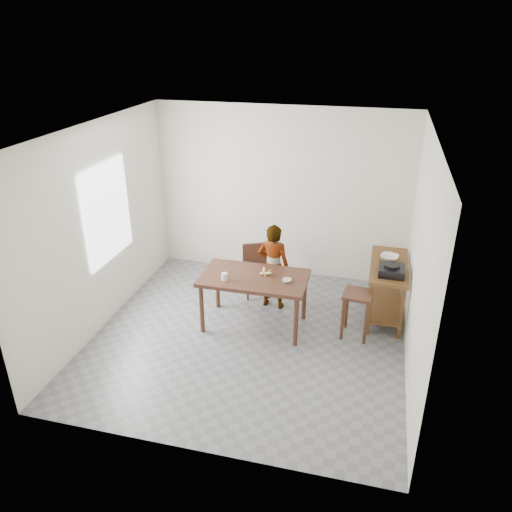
% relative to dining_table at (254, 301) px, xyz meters
% --- Properties ---
extents(floor, '(4.00, 4.00, 0.04)m').
position_rel_dining_table_xyz_m(floor, '(0.00, -0.30, -0.40)').
color(floor, slate).
rests_on(floor, ground).
extents(ceiling, '(4.00, 4.00, 0.04)m').
position_rel_dining_table_xyz_m(ceiling, '(0.00, -0.30, 2.35)').
color(ceiling, white).
rests_on(ceiling, wall_back).
extents(wall_back, '(4.00, 0.04, 2.70)m').
position_rel_dining_table_xyz_m(wall_back, '(0.00, 1.72, 0.98)').
color(wall_back, silver).
rests_on(wall_back, ground).
extents(wall_front, '(4.00, 0.04, 2.70)m').
position_rel_dining_table_xyz_m(wall_front, '(0.00, -2.32, 0.98)').
color(wall_front, silver).
rests_on(wall_front, ground).
extents(wall_left, '(0.04, 4.00, 2.70)m').
position_rel_dining_table_xyz_m(wall_left, '(-2.02, -0.30, 0.98)').
color(wall_left, silver).
rests_on(wall_left, ground).
extents(wall_right, '(0.04, 4.00, 2.70)m').
position_rel_dining_table_xyz_m(wall_right, '(2.02, -0.30, 0.98)').
color(wall_right, silver).
rests_on(wall_right, ground).
extents(window_pane, '(0.02, 1.10, 1.30)m').
position_rel_dining_table_xyz_m(window_pane, '(-1.97, -0.10, 1.12)').
color(window_pane, white).
rests_on(window_pane, wall_left).
extents(dining_table, '(1.40, 0.80, 0.75)m').
position_rel_dining_table_xyz_m(dining_table, '(0.00, 0.00, 0.00)').
color(dining_table, '#422419').
rests_on(dining_table, floor).
extents(prep_counter, '(0.50, 1.20, 0.80)m').
position_rel_dining_table_xyz_m(prep_counter, '(1.72, 0.70, 0.03)').
color(prep_counter, '#583619').
rests_on(prep_counter, floor).
extents(child, '(0.49, 0.34, 1.27)m').
position_rel_dining_table_xyz_m(child, '(0.13, 0.57, 0.26)').
color(child, white).
rests_on(child, floor).
extents(dining_chair, '(0.49, 0.49, 0.77)m').
position_rel_dining_table_xyz_m(dining_chair, '(-0.18, 0.84, 0.01)').
color(dining_chair, '#422419').
rests_on(dining_chair, floor).
extents(stool, '(0.40, 0.40, 0.64)m').
position_rel_dining_table_xyz_m(stool, '(1.35, 0.08, -0.05)').
color(stool, '#422419').
rests_on(stool, floor).
extents(glass_tumbler, '(0.09, 0.09, 0.10)m').
position_rel_dining_table_xyz_m(glass_tumbler, '(-0.35, -0.20, 0.42)').
color(glass_tumbler, white).
rests_on(glass_tumbler, dining_table).
extents(small_bowl, '(0.14, 0.14, 0.04)m').
position_rel_dining_table_xyz_m(small_bowl, '(0.45, -0.04, 0.39)').
color(small_bowl, white).
rests_on(small_bowl, dining_table).
extents(banana, '(0.18, 0.14, 0.06)m').
position_rel_dining_table_xyz_m(banana, '(0.14, 0.07, 0.40)').
color(banana, yellow).
rests_on(banana, dining_table).
extents(serving_bowl, '(0.28, 0.28, 0.06)m').
position_rel_dining_table_xyz_m(serving_bowl, '(1.71, 0.87, 0.46)').
color(serving_bowl, white).
rests_on(serving_bowl, prep_counter).
extents(gas_burner, '(0.33, 0.33, 0.11)m').
position_rel_dining_table_xyz_m(gas_burner, '(1.74, 0.40, 0.48)').
color(gas_burner, black).
rests_on(gas_burner, prep_counter).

